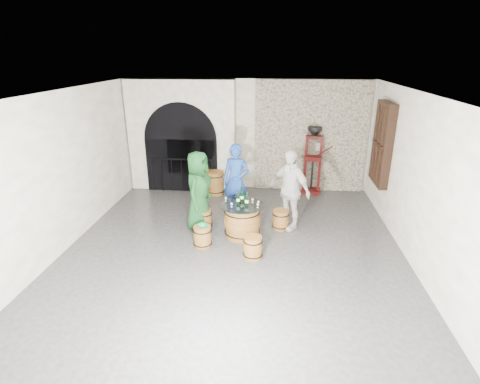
# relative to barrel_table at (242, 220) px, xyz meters

# --- Properties ---
(ground) EXTENTS (8.00, 8.00, 0.00)m
(ground) POSITION_rel_barrel_table_xyz_m (-0.12, -0.75, -0.37)
(ground) COLOR #2E2E31
(ground) RESTS_ON ground
(wall_back) EXTENTS (8.00, 0.00, 8.00)m
(wall_back) POSITION_rel_barrel_table_xyz_m (-0.12, 3.25, 1.23)
(wall_back) COLOR white
(wall_back) RESTS_ON ground
(wall_front) EXTENTS (8.00, 0.00, 8.00)m
(wall_front) POSITION_rel_barrel_table_xyz_m (-0.12, -4.75, 1.23)
(wall_front) COLOR white
(wall_front) RESTS_ON ground
(wall_left) EXTENTS (0.00, 8.00, 8.00)m
(wall_left) POSITION_rel_barrel_table_xyz_m (-3.62, -0.75, 1.23)
(wall_left) COLOR white
(wall_left) RESTS_ON ground
(wall_right) EXTENTS (0.00, 8.00, 8.00)m
(wall_right) POSITION_rel_barrel_table_xyz_m (3.38, -0.75, 1.23)
(wall_right) COLOR white
(wall_right) RESTS_ON ground
(ceiling) EXTENTS (8.00, 8.00, 0.00)m
(ceiling) POSITION_rel_barrel_table_xyz_m (-0.12, -0.75, 2.83)
(ceiling) COLOR beige
(ceiling) RESTS_ON wall_back
(stone_facing_panel) EXTENTS (3.20, 0.12, 3.18)m
(stone_facing_panel) POSITION_rel_barrel_table_xyz_m (1.68, 3.19, 1.23)
(stone_facing_panel) COLOR #ADA18A
(stone_facing_panel) RESTS_ON ground
(arched_opening) EXTENTS (3.10, 0.60, 3.19)m
(arched_opening) POSITION_rel_barrel_table_xyz_m (-2.02, 2.99, 1.21)
(arched_opening) COLOR white
(arched_opening) RESTS_ON ground
(shuttered_window) EXTENTS (0.23, 1.10, 2.00)m
(shuttered_window) POSITION_rel_barrel_table_xyz_m (3.26, 1.65, 1.43)
(shuttered_window) COLOR black
(shuttered_window) RESTS_ON wall_right
(barrel_table) EXTENTS (0.98, 0.98, 0.75)m
(barrel_table) POSITION_rel_barrel_table_xyz_m (0.00, 0.00, 0.00)
(barrel_table) COLOR brown
(barrel_table) RESTS_ON ground
(barrel_stool_left) EXTENTS (0.40, 0.40, 0.46)m
(barrel_stool_left) POSITION_rel_barrel_table_xyz_m (-0.93, 0.29, -0.14)
(barrel_stool_left) COLOR brown
(barrel_stool_left) RESTS_ON ground
(barrel_stool_far) EXTENTS (0.40, 0.40, 0.46)m
(barrel_stool_far) POSITION_rel_barrel_table_xyz_m (-0.22, 0.95, -0.14)
(barrel_stool_far) COLOR brown
(barrel_stool_far) RESTS_ON ground
(barrel_stool_right) EXTENTS (0.40, 0.40, 0.46)m
(barrel_stool_right) POSITION_rel_barrel_table_xyz_m (0.86, 0.45, -0.14)
(barrel_stool_right) COLOR brown
(barrel_stool_right) RESTS_ON ground
(barrel_stool_near_right) EXTENTS (0.40, 0.40, 0.46)m
(barrel_stool_near_right) POSITION_rel_barrel_table_xyz_m (0.30, -0.93, -0.14)
(barrel_stool_near_right) COLOR brown
(barrel_stool_near_right) RESTS_ON ground
(barrel_stool_near_left) EXTENTS (0.40, 0.40, 0.46)m
(barrel_stool_near_left) POSITION_rel_barrel_table_xyz_m (-0.79, -0.56, -0.14)
(barrel_stool_near_left) COLOR brown
(barrel_stool_near_left) RESTS_ON ground
(green_cap) EXTENTS (0.23, 0.19, 0.10)m
(green_cap) POSITION_rel_barrel_table_xyz_m (-0.79, -0.56, 0.13)
(green_cap) COLOR #0B7D42
(green_cap) RESTS_ON barrel_stool_near_left
(person_green) EXTENTS (0.73, 0.99, 1.85)m
(person_green) POSITION_rel_barrel_table_xyz_m (-1.03, 0.33, 0.55)
(person_green) COLOR #12401A
(person_green) RESTS_ON ground
(person_blue) EXTENTS (0.74, 0.56, 1.84)m
(person_blue) POSITION_rel_barrel_table_xyz_m (-0.26, 1.10, 0.55)
(person_blue) COLOR #1A3F94
(person_blue) RESTS_ON ground
(person_white) EXTENTS (1.13, 1.07, 1.88)m
(person_white) POSITION_rel_barrel_table_xyz_m (1.04, 0.54, 0.57)
(person_white) COLOR silver
(person_white) RESTS_ON ground
(wine_bottle_left) EXTENTS (0.08, 0.08, 0.32)m
(wine_bottle_left) POSITION_rel_barrel_table_xyz_m (-0.09, 0.03, 0.51)
(wine_bottle_left) COLOR black
(wine_bottle_left) RESTS_ON barrel_table
(wine_bottle_center) EXTENTS (0.08, 0.08, 0.32)m
(wine_bottle_center) POSITION_rel_barrel_table_xyz_m (0.10, -0.03, 0.51)
(wine_bottle_center) COLOR black
(wine_bottle_center) RESTS_ON barrel_table
(wine_bottle_right) EXTENTS (0.08, 0.08, 0.32)m
(wine_bottle_right) POSITION_rel_barrel_table_xyz_m (-0.03, 0.19, 0.51)
(wine_bottle_right) COLOR black
(wine_bottle_right) RESTS_ON barrel_table
(tasting_glass_a) EXTENTS (0.05, 0.05, 0.10)m
(tasting_glass_a) POSITION_rel_barrel_table_xyz_m (-0.22, -0.15, 0.43)
(tasting_glass_a) COLOR #C96A27
(tasting_glass_a) RESTS_ON barrel_table
(tasting_glass_b) EXTENTS (0.05, 0.05, 0.10)m
(tasting_glass_b) POSITION_rel_barrel_table_xyz_m (0.35, 0.01, 0.43)
(tasting_glass_b) COLOR #C96A27
(tasting_glass_b) RESTS_ON barrel_table
(tasting_glass_c) EXTENTS (0.05, 0.05, 0.10)m
(tasting_glass_c) POSITION_rel_barrel_table_xyz_m (-0.09, 0.28, 0.43)
(tasting_glass_c) COLOR #C96A27
(tasting_glass_c) RESTS_ON barrel_table
(tasting_glass_d) EXTENTS (0.05, 0.05, 0.10)m
(tasting_glass_d) POSITION_rel_barrel_table_xyz_m (0.22, 0.15, 0.43)
(tasting_glass_d) COLOR #C96A27
(tasting_glass_d) RESTS_ON barrel_table
(tasting_glass_e) EXTENTS (0.05, 0.05, 0.10)m
(tasting_glass_e) POSITION_rel_barrel_table_xyz_m (0.35, -0.13, 0.43)
(tasting_glass_e) COLOR #C96A27
(tasting_glass_e) RESTS_ON barrel_table
(tasting_glass_f) EXTENTS (0.05, 0.05, 0.10)m
(tasting_glass_f) POSITION_rel_barrel_table_xyz_m (-0.38, 0.17, 0.43)
(tasting_glass_f) COLOR #C96A27
(tasting_glass_f) RESTS_ON barrel_table
(side_barrel) EXTENTS (0.53, 0.53, 0.70)m
(side_barrel) POSITION_rel_barrel_table_xyz_m (-1.02, 2.55, -0.02)
(side_barrel) COLOR brown
(side_barrel) RESTS_ON ground
(corking_press) EXTENTS (0.81, 0.50, 1.94)m
(corking_press) POSITION_rel_barrel_table_xyz_m (1.77, 2.95, 0.75)
(corking_press) COLOR #540F0E
(corking_press) RESTS_ON ground
(control_box) EXTENTS (0.18, 0.10, 0.22)m
(control_box) POSITION_rel_barrel_table_xyz_m (1.93, 3.11, 0.98)
(control_box) COLOR silver
(control_box) RESTS_ON wall_back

